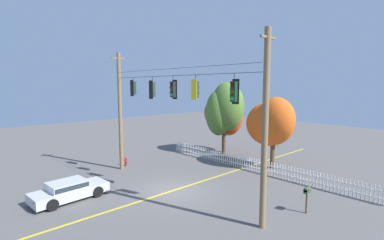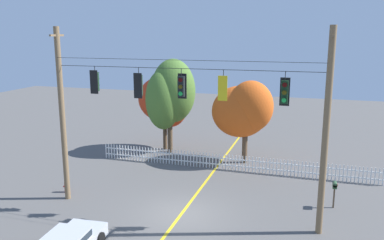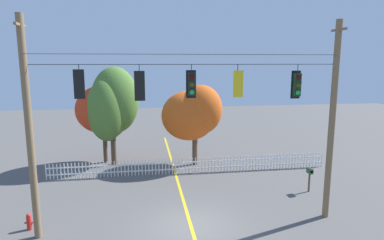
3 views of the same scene
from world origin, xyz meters
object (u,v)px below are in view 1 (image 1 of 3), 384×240
object	(u,v)px
autumn_oak_far_east	(272,122)
parked_car	(69,190)
traffic_signal_northbound_secondary	(133,88)
traffic_signal_southbound_primary	(173,89)
fire_hydrant	(126,161)
traffic_signal_westbound_side	(196,90)
traffic_signal_eastbound_side	(234,92)
autumn_maple_mid	(224,109)
traffic_signal_northbound_primary	(152,90)
autumn_maple_near_fence	(225,114)
roadside_mailbox	(307,192)

from	to	relation	value
autumn_oak_far_east	parked_car	bearing A→B (deg)	-107.33
traffic_signal_northbound_secondary	traffic_signal_southbound_primary	xyz separation A→B (m)	(4.57, 0.02, -0.06)
traffic_signal_southbound_primary	fire_hydrant	world-z (taller)	traffic_signal_southbound_primary
traffic_signal_westbound_side	parked_car	size ratio (longest dim) A/B	0.32
traffic_signal_eastbound_side	autumn_maple_mid	xyz separation A→B (m)	(-9.01, 9.82, -1.94)
traffic_signal_northbound_primary	autumn_maple_near_fence	bearing A→B (deg)	104.28
fire_hydrant	traffic_signal_northbound_primary	bearing A→B (deg)	-8.43
traffic_signal_eastbound_side	autumn_maple_near_fence	xyz separation A→B (m)	(-9.65, 10.68, -2.49)
traffic_signal_northbound_secondary	fire_hydrant	world-z (taller)	traffic_signal_northbound_secondary
traffic_signal_northbound_primary	traffic_signal_eastbound_side	bearing A→B (deg)	0.16
traffic_signal_northbound_primary	traffic_signal_eastbound_side	size ratio (longest dim) A/B	0.97
traffic_signal_northbound_secondary	traffic_signal_northbound_primary	world-z (taller)	same
traffic_signal_westbound_side	parked_car	world-z (taller)	traffic_signal_westbound_side
traffic_signal_westbound_side	autumn_oak_far_east	bearing A→B (deg)	93.58
traffic_signal_southbound_primary	autumn_maple_near_fence	world-z (taller)	traffic_signal_southbound_primary
autumn_oak_far_east	parked_car	world-z (taller)	autumn_oak_far_east
traffic_signal_northbound_primary	fire_hydrant	distance (m)	7.93
traffic_signal_northbound_primary	parked_car	xyz separation A→B (m)	(-0.91, -5.44, -5.84)
traffic_signal_northbound_primary	traffic_signal_northbound_secondary	bearing A→B (deg)	179.99
traffic_signal_northbound_secondary	traffic_signal_eastbound_side	distance (m)	9.32
traffic_signal_eastbound_side	autumn_maple_near_fence	size ratio (longest dim) A/B	0.26
parked_car	roadside_mailbox	xyz separation A→B (m)	(10.40, 8.48, 0.55)
autumn_maple_near_fence	traffic_signal_northbound_secondary	bearing A→B (deg)	-88.22
traffic_signal_northbound_secondary	traffic_signal_westbound_side	size ratio (longest dim) A/B	0.98
traffic_signal_westbound_side	autumn_maple_near_fence	distance (m)	12.99
traffic_signal_northbound_secondary	traffic_signal_northbound_primary	xyz separation A→B (m)	(2.39, -0.00, -0.09)
autumn_maple_near_fence	autumn_maple_mid	bearing A→B (deg)	-53.22
fire_hydrant	roadside_mailbox	bearing A→B (deg)	8.92
traffic_signal_westbound_side	roadside_mailbox	xyz separation A→B (m)	(5.30, 3.03, -5.33)
autumn_maple_near_fence	traffic_signal_northbound_primary	bearing A→B (deg)	-75.72
traffic_signal_northbound_primary	autumn_maple_near_fence	size ratio (longest dim) A/B	0.25
traffic_signal_southbound_primary	parked_car	world-z (taller)	traffic_signal_southbound_primary
traffic_signal_northbound_primary	traffic_signal_westbound_side	size ratio (longest dim) A/B	1.06
traffic_signal_westbound_side	autumn_oak_far_east	distance (m)	9.50
autumn_maple_near_fence	autumn_maple_mid	size ratio (longest dim) A/B	0.84
autumn_oak_far_east	traffic_signal_northbound_primary	bearing A→B (deg)	-111.73
autumn_oak_far_east	fire_hydrant	bearing A→B (deg)	-136.15
fire_hydrant	traffic_signal_westbound_side	bearing A→B (deg)	-4.63
traffic_signal_northbound_primary	parked_car	world-z (taller)	traffic_signal_northbound_primary
traffic_signal_southbound_primary	traffic_signal_eastbound_side	xyz separation A→B (m)	(4.76, 0.00, -0.07)
traffic_signal_northbound_secondary	autumn_maple_near_fence	bearing A→B (deg)	91.78
traffic_signal_northbound_secondary	autumn_oak_far_east	xyz separation A→B (m)	(6.01, 9.09, -2.77)
traffic_signal_westbound_side	fire_hydrant	size ratio (longest dim) A/B	1.84
traffic_signal_southbound_primary	fire_hydrant	distance (m)	9.49
traffic_signal_westbound_side	autumn_maple_near_fence	xyz separation A→B (m)	(-6.91, 10.70, -2.56)
traffic_signal_northbound_primary	autumn_maple_near_fence	distance (m)	11.32
traffic_signal_northbound_primary	parked_car	size ratio (longest dim) A/B	0.34
traffic_signal_westbound_side	traffic_signal_eastbound_side	xyz separation A→B (m)	(2.74, 0.02, -0.08)
autumn_oak_far_east	fire_hydrant	distance (m)	12.50
traffic_signal_northbound_secondary	parked_car	world-z (taller)	traffic_signal_northbound_secondary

